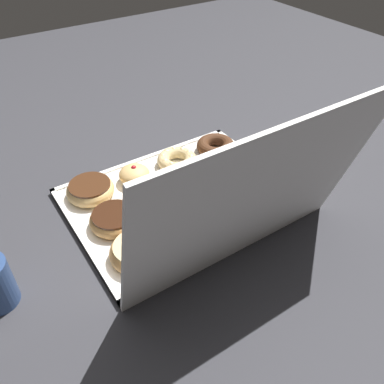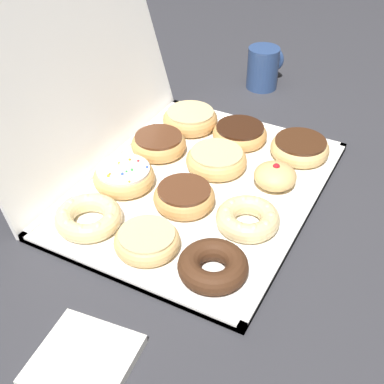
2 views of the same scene
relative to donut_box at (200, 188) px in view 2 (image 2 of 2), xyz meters
The scene contains 17 objects.
ground_plane 0.01m from the donut_box, ahead, with size 3.00×3.00×0.00m, color #333338.
donut_box is the anchor object (origin of this frame).
box_lid_open 0.32m from the donut_box, 90.00° to the left, with size 0.54×0.39×0.01m, color white.
chocolate_cake_ring_donut_0 0.23m from the donut_box, 148.02° to the right, with size 0.11×0.11×0.04m.
cruller_donut_1 0.14m from the donut_box, 117.23° to the right, with size 0.11×0.11×0.04m.
jelly_filled_donut_2 0.14m from the donut_box, 61.09° to the right, with size 0.08×0.08×0.05m.
chocolate_frosted_donut_3 0.23m from the donut_box, 34.98° to the right, with size 0.12×0.12×0.04m.
glazed_ring_donut_4 0.19m from the donut_box, behind, with size 0.11×0.11×0.03m.
chocolate_frosted_donut_5 0.07m from the donut_box, behind, with size 0.11×0.11×0.04m.
glazed_ring_donut_6 0.07m from the donut_box, ahead, with size 0.12×0.12×0.04m.
chocolate_frosted_donut_7 0.18m from the donut_box, ahead, with size 0.12×0.12×0.04m.
cruller_donut_8 0.22m from the donut_box, 147.39° to the left, with size 0.12×0.12×0.04m.
sprinkle_donut_9 0.15m from the donut_box, 116.23° to the left, with size 0.12×0.12×0.04m.
chocolate_frosted_donut_10 0.15m from the donut_box, 63.57° to the left, with size 0.11×0.11×0.04m.
glazed_ring_donut_11 0.22m from the donut_box, 33.11° to the left, with size 0.12×0.12×0.04m.
coffee_mug 0.47m from the donut_box, ahead, with size 0.10×0.08×0.10m.
napkin_stack 0.42m from the donut_box, behind, with size 0.13×0.13×0.02m, color white.
Camera 2 is at (-0.72, -0.36, 0.63)m, focal length 49.95 mm.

